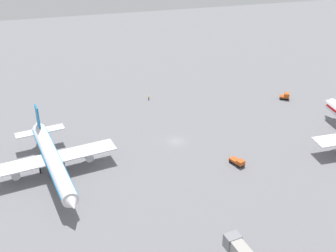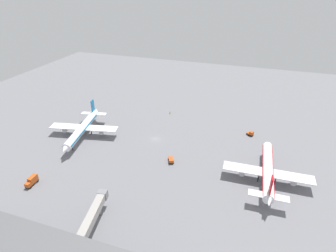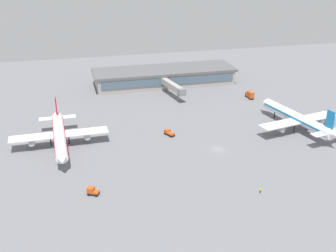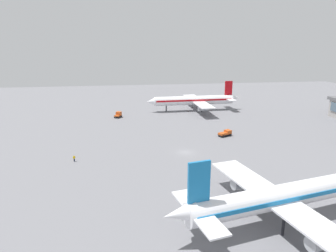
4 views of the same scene
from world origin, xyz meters
TOP-DOWN VIEW (x-y plane):
  - ground at (0.00, 0.00)m, footprint 288.00×288.00m
  - airplane_at_gate at (-35.54, -9.07)m, footprint 34.73×42.75m
  - pushback_tractor at (13.20, -15.97)m, footprint 3.59×4.79m
  - baggage_tug at (44.54, 18.75)m, footprint 3.71×3.32m
  - ground_crew_worker at (-2.24, 29.66)m, footprint 0.49×0.55m

SIDE VIEW (x-z plane):
  - ground at x=0.00m, z-range 0.00..0.00m
  - ground_crew_worker at x=-2.24m, z-range 0.01..1.68m
  - pushback_tractor at x=13.20m, z-range 0.02..1.92m
  - baggage_tug at x=44.54m, z-range 0.01..2.31m
  - airplane_at_gate at x=-35.54m, z-range -1.79..11.31m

